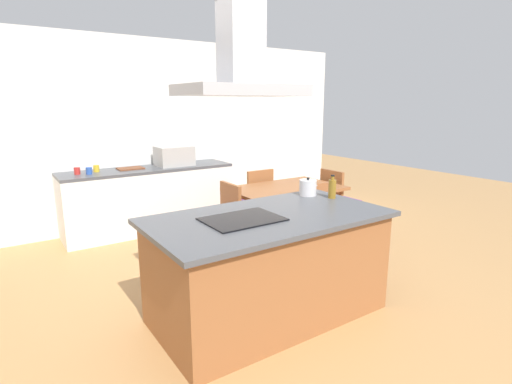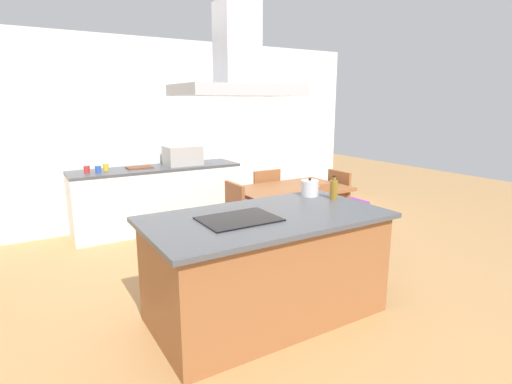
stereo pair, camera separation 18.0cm
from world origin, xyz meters
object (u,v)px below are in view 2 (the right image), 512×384
object	(u,v)px
coffee_mug_blue	(98,169)
chair_at_left_end	(227,216)
cutting_board	(139,167)
chair_facing_back_wall	(263,196)
tea_kettle	(310,188)
coffee_mug_yellow	(106,167)
cooktop	(239,219)
countertop_microwave	(183,155)
chair_at_right_end	(344,197)
dining_table	(291,194)
chair_facing_island	(325,219)
coffee_mug_red	(87,169)
olive_oil_bottle	(334,189)
range_hood	(237,60)

from	to	relation	value
coffee_mug_blue	chair_at_left_end	size ratio (longest dim) A/B	0.10
cutting_board	chair_facing_back_wall	distance (m)	1.79
tea_kettle	chair_facing_back_wall	bearing A→B (deg)	73.40
cutting_board	coffee_mug_yellow	bearing A→B (deg)	176.97
tea_kettle	cutting_board	bearing A→B (deg)	110.83
cooktop	cutting_board	xyz separation A→B (m)	(0.01, 2.93, 0.00)
countertop_microwave	chair_at_right_end	world-z (taller)	countertop_microwave
coffee_mug_blue	chair_at_left_end	xyz separation A→B (m)	(1.11, -1.49, -0.44)
countertop_microwave	tea_kettle	bearing A→B (deg)	-82.10
chair_at_left_end	chair_facing_back_wall	bearing A→B (deg)	36.01
tea_kettle	coffee_mug_blue	distance (m)	2.91
dining_table	chair_facing_island	size ratio (longest dim) A/B	1.57
cutting_board	chair_at_left_end	xyz separation A→B (m)	(0.55, -1.60, -0.40)
chair_at_right_end	chair_at_left_end	size ratio (longest dim) A/B	1.00
chair_at_left_end	cooktop	bearing A→B (deg)	-113.09
countertop_microwave	chair_at_left_end	world-z (taller)	countertop_microwave
coffee_mug_yellow	tea_kettle	bearing A→B (deg)	-61.29
cutting_board	tea_kettle	bearing A→B (deg)	-69.17
coffee_mug_yellow	chair_at_right_end	world-z (taller)	coffee_mug_yellow
coffee_mug_blue	dining_table	size ratio (longest dim) A/B	0.06
tea_kettle	coffee_mug_red	world-z (taller)	tea_kettle
coffee_mug_blue	chair_at_left_end	bearing A→B (deg)	-53.26
olive_oil_bottle	cutting_board	xyz separation A→B (m)	(-1.09, 2.80, -0.09)
olive_oil_bottle	coffee_mug_red	size ratio (longest dim) A/B	2.53
cooktop	chair_at_right_end	size ratio (longest dim) A/B	0.67
chair_at_right_end	cooktop	bearing A→B (deg)	-150.97
coffee_mug_red	chair_facing_back_wall	bearing A→B (deg)	-22.69
coffee_mug_yellow	coffee_mug_red	bearing A→B (deg)	-167.49
range_hood	coffee_mug_yellow	bearing A→B (deg)	98.24
chair_facing_island	chair_at_right_end	bearing A→B (deg)	36.01
cooktop	chair_at_right_end	world-z (taller)	cooktop
coffee_mug_yellow	range_hood	distance (m)	3.20
olive_oil_bottle	coffee_mug_red	xyz separation A→B (m)	(-1.78, 2.77, -0.05)
cutting_board	olive_oil_bottle	bearing A→B (deg)	-68.72
coffee_mug_blue	range_hood	distance (m)	3.10
cooktop	chair_at_right_end	xyz separation A→B (m)	(2.40, 1.33, -0.40)
countertop_microwave	chair_facing_back_wall	xyz separation A→B (m)	(0.84, -0.88, -0.53)
chair_facing_island	chair_at_left_end	distance (m)	1.13
coffee_mug_red	chair_at_left_end	distance (m)	2.05
range_hood	cooktop	bearing A→B (deg)	0.00
olive_oil_bottle	countertop_microwave	distance (m)	2.79
coffee_mug_red	chair_facing_back_wall	distance (m)	2.38
chair_at_left_end	countertop_microwave	bearing A→B (deg)	87.16
olive_oil_bottle	coffee_mug_red	world-z (taller)	olive_oil_bottle
chair_facing_island	chair_at_left_end	size ratio (longest dim) A/B	1.00
olive_oil_bottle	cooktop	bearing A→B (deg)	-173.12
cutting_board	range_hood	distance (m)	3.16
cutting_board	chair_facing_island	bearing A→B (deg)	-57.05
olive_oil_bottle	chair_at_left_end	bearing A→B (deg)	114.14
chair_facing_back_wall	countertop_microwave	bearing A→B (deg)	133.50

